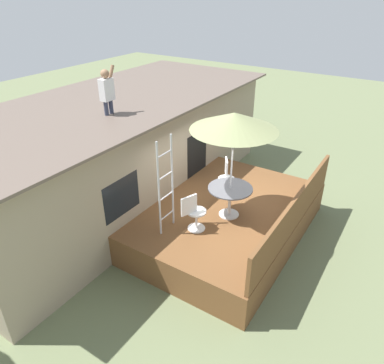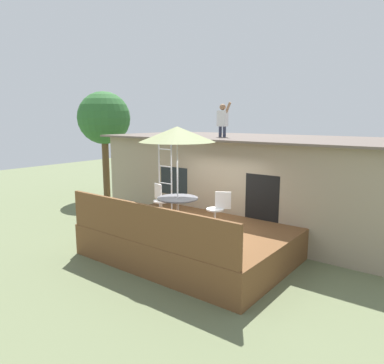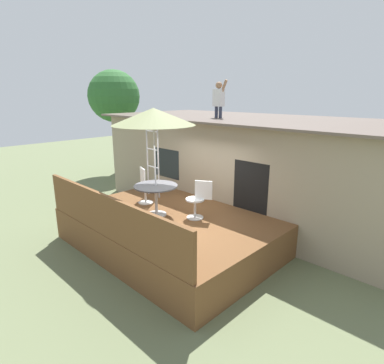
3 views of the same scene
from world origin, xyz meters
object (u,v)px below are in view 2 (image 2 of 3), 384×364
object	(u,v)px
patio_umbrella	(177,134)
person_figure	(223,118)
step_ladder	(165,175)
patio_chair_left	(160,201)
backyard_tree	(104,119)
patio_table	(178,204)
patio_chair_right	(218,210)

from	to	relation	value
patio_umbrella	person_figure	size ratio (longest dim) A/B	2.29
step_ladder	person_figure	size ratio (longest dim) A/B	1.98
patio_umbrella	patio_chair_left	bearing A→B (deg)	158.11
patio_umbrella	backyard_tree	distance (m)	8.03
patio_table	step_ladder	xyz separation A→B (m)	(-1.24, 0.92, 0.51)
person_figure	patio_chair_right	xyz separation A→B (m)	(1.47, -2.45, -2.29)
step_ladder	patio_chair_left	bearing A→B (deg)	-62.69
patio_umbrella	patio_chair_left	size ratio (longest dim) A/B	2.76
patio_umbrella	person_figure	world-z (taller)	person_figure
patio_umbrella	patio_chair_left	xyz separation A→B (m)	(-0.96, 0.39, -1.89)
patio_table	backyard_tree	distance (m)	8.29
step_ladder	backyard_tree	xyz separation A→B (m)	(-5.95, 2.64, 1.61)
patio_umbrella	step_ladder	bearing A→B (deg)	143.35
step_ladder	patio_chair_right	size ratio (longest dim) A/B	2.39
patio_table	patio_chair_left	size ratio (longest dim) A/B	1.13
patio_table	patio_chair_left	bearing A→B (deg)	158.11
person_figure	step_ladder	bearing A→B (deg)	-106.82
patio_table	step_ladder	world-z (taller)	step_ladder
step_ladder	backyard_tree	size ratio (longest dim) A/B	0.47
step_ladder	person_figure	bearing A→B (deg)	73.18
patio_umbrella	patio_chair_right	xyz separation A→B (m)	(0.86, 0.55, -1.89)
patio_chair_right	person_figure	bearing A→B (deg)	-91.66
person_figure	patio_chair_right	size ratio (longest dim) A/B	1.21
person_figure	patio_chair_left	distance (m)	3.50
step_ladder	person_figure	world-z (taller)	person_figure
patio_chair_right	backyard_tree	xyz separation A→B (m)	(-8.05, 3.00, 2.25)
patio_table	patio_chair_left	world-z (taller)	patio_chair_left
patio_table	patio_umbrella	size ratio (longest dim) A/B	0.41
backyard_tree	patio_table	bearing A→B (deg)	-26.33
step_ladder	backyard_tree	distance (m)	6.70
step_ladder	patio_chair_right	world-z (taller)	step_ladder
patio_umbrella	step_ladder	size ratio (longest dim) A/B	1.15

